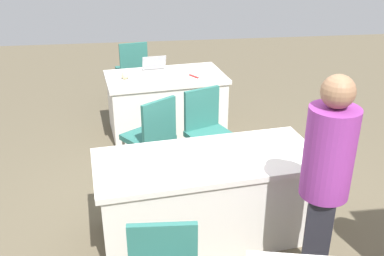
{
  "coord_description": "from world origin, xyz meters",
  "views": [
    {
      "loc": [
        0.53,
        3.25,
        2.55
      ],
      "look_at": [
        0.06,
        -0.28,
        0.9
      ],
      "focal_mm": 41.32,
      "sensor_mm": 36.0,
      "label": 1
    }
  ],
  "objects_px": {
    "chair_near_front": "(133,67)",
    "laptop_silver": "(156,70)",
    "person_presenter": "(325,179)",
    "scissors_red": "(194,76)",
    "table_mid_right": "(207,196)",
    "chair_aisle": "(152,133)",
    "yarn_ball": "(125,75)",
    "table_foreground": "(166,103)",
    "chair_tucked_left": "(208,128)"
  },
  "relations": [
    {
      "from": "table_mid_right",
      "to": "chair_tucked_left",
      "type": "bearing_deg",
      "value": -99.54
    },
    {
      "from": "table_foreground",
      "to": "scissors_red",
      "type": "height_order",
      "value": "scissors_red"
    },
    {
      "from": "chair_aisle",
      "to": "laptop_silver",
      "type": "distance_m",
      "value": 1.39
    },
    {
      "from": "yarn_ball",
      "to": "scissors_red",
      "type": "height_order",
      "value": "yarn_ball"
    },
    {
      "from": "person_presenter",
      "to": "scissors_red",
      "type": "height_order",
      "value": "person_presenter"
    },
    {
      "from": "laptop_silver",
      "to": "yarn_ball",
      "type": "height_order",
      "value": "laptop_silver"
    },
    {
      "from": "chair_tucked_left",
      "to": "table_mid_right",
      "type": "bearing_deg",
      "value": 57.7
    },
    {
      "from": "table_foreground",
      "to": "chair_tucked_left",
      "type": "distance_m",
      "value": 1.28
    },
    {
      "from": "chair_near_front",
      "to": "person_presenter",
      "type": "bearing_deg",
      "value": -83.89
    },
    {
      "from": "chair_aisle",
      "to": "chair_near_front",
      "type": "bearing_deg",
      "value": 58.55
    },
    {
      "from": "chair_tucked_left",
      "to": "chair_aisle",
      "type": "height_order",
      "value": "chair_tucked_left"
    },
    {
      "from": "chair_aisle",
      "to": "scissors_red",
      "type": "height_order",
      "value": "chair_aisle"
    },
    {
      "from": "person_presenter",
      "to": "chair_tucked_left",
      "type": "bearing_deg",
      "value": -139.43
    },
    {
      "from": "person_presenter",
      "to": "laptop_silver",
      "type": "bearing_deg",
      "value": -138.36
    },
    {
      "from": "laptop_silver",
      "to": "chair_near_front",
      "type": "bearing_deg",
      "value": -81.42
    },
    {
      "from": "chair_tucked_left",
      "to": "table_foreground",
      "type": "bearing_deg",
      "value": -96.49
    },
    {
      "from": "table_foreground",
      "to": "chair_aisle",
      "type": "xyz_separation_m",
      "value": [
        0.24,
        1.24,
        0.16
      ]
    },
    {
      "from": "table_mid_right",
      "to": "yarn_ball",
      "type": "bearing_deg",
      "value": -72.22
    },
    {
      "from": "table_mid_right",
      "to": "chair_tucked_left",
      "type": "height_order",
      "value": "chair_tucked_left"
    },
    {
      "from": "laptop_silver",
      "to": "person_presenter",
      "type": "bearing_deg",
      "value": 99.22
    },
    {
      "from": "table_mid_right",
      "to": "chair_aisle",
      "type": "relative_size",
      "value": 2.07
    },
    {
      "from": "table_mid_right",
      "to": "chair_near_front",
      "type": "bearing_deg",
      "value": -79.77
    },
    {
      "from": "scissors_red",
      "to": "laptop_silver",
      "type": "bearing_deg",
      "value": -146.69
    },
    {
      "from": "table_foreground",
      "to": "table_mid_right",
      "type": "height_order",
      "value": "same"
    },
    {
      "from": "yarn_ball",
      "to": "person_presenter",
      "type": "bearing_deg",
      "value": 115.85
    },
    {
      "from": "scissors_red",
      "to": "chair_tucked_left",
      "type": "bearing_deg",
      "value": -31.8
    },
    {
      "from": "person_presenter",
      "to": "laptop_silver",
      "type": "distance_m",
      "value": 3.25
    },
    {
      "from": "chair_aisle",
      "to": "person_presenter",
      "type": "height_order",
      "value": "person_presenter"
    },
    {
      "from": "chair_near_front",
      "to": "laptop_silver",
      "type": "bearing_deg",
      "value": -84.38
    },
    {
      "from": "person_presenter",
      "to": "scissors_red",
      "type": "relative_size",
      "value": 9.45
    },
    {
      "from": "person_presenter",
      "to": "yarn_ball",
      "type": "bearing_deg",
      "value": -130.47
    },
    {
      "from": "table_mid_right",
      "to": "scissors_red",
      "type": "bearing_deg",
      "value": -94.64
    },
    {
      "from": "laptop_silver",
      "to": "scissors_red",
      "type": "distance_m",
      "value": 0.52
    },
    {
      "from": "chair_near_front",
      "to": "yarn_ball",
      "type": "height_order",
      "value": "chair_near_front"
    },
    {
      "from": "table_mid_right",
      "to": "chair_near_front",
      "type": "distance_m",
      "value": 3.42
    },
    {
      "from": "chair_near_front",
      "to": "yarn_ball",
      "type": "xyz_separation_m",
      "value": [
        0.09,
        1.19,
        0.26
      ]
    },
    {
      "from": "laptop_silver",
      "to": "chair_aisle",
      "type": "bearing_deg",
      "value": 75.89
    },
    {
      "from": "table_mid_right",
      "to": "laptop_silver",
      "type": "xyz_separation_m",
      "value": [
        0.3,
        -2.37,
        0.42
      ]
    },
    {
      "from": "chair_aisle",
      "to": "laptop_silver",
      "type": "bearing_deg",
      "value": 48.8
    },
    {
      "from": "person_presenter",
      "to": "table_mid_right",
      "type": "bearing_deg",
      "value": -111.94
    },
    {
      "from": "chair_aisle",
      "to": "laptop_silver",
      "type": "relative_size",
      "value": 2.67
    },
    {
      "from": "person_presenter",
      "to": "yarn_ball",
      "type": "xyz_separation_m",
      "value": [
        1.4,
        -2.89,
        -0.13
      ]
    },
    {
      "from": "table_mid_right",
      "to": "chair_tucked_left",
      "type": "xyz_separation_m",
      "value": [
        -0.17,
        -1.03,
        0.17
      ]
    },
    {
      "from": "chair_near_front",
      "to": "laptop_silver",
      "type": "height_order",
      "value": "laptop_silver"
    },
    {
      "from": "chair_near_front",
      "to": "person_presenter",
      "type": "distance_m",
      "value": 4.3
    },
    {
      "from": "chair_near_front",
      "to": "yarn_ball",
      "type": "bearing_deg",
      "value": -106.0
    },
    {
      "from": "person_presenter",
      "to": "laptop_silver",
      "type": "height_order",
      "value": "person_presenter"
    },
    {
      "from": "table_foreground",
      "to": "table_mid_right",
      "type": "bearing_deg",
      "value": 94.67
    },
    {
      "from": "chair_aisle",
      "to": "laptop_silver",
      "type": "height_order",
      "value": "laptop_silver"
    },
    {
      "from": "table_mid_right",
      "to": "person_presenter",
      "type": "bearing_deg",
      "value": 134.38
    }
  ]
}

